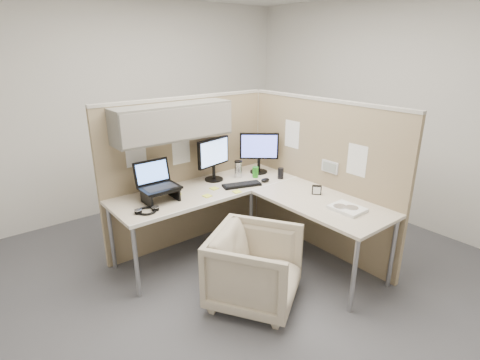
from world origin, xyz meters
TOP-DOWN VIEW (x-y plane):
  - ground at (0.00, 0.00)m, footprint 4.50×4.50m
  - partition_back at (-0.22, 0.83)m, footprint 2.00×0.36m
  - partition_right at (0.90, -0.07)m, footprint 0.07×2.03m
  - desk at (0.12, 0.13)m, footprint 2.00×1.98m
  - office_chair at (-0.28, -0.44)m, footprint 0.95×0.94m
  - monitor_left at (0.09, 0.69)m, footprint 0.44×0.20m
  - monitor_right at (0.64, 0.58)m, footprint 0.36×0.31m
  - laptop_station at (-0.65, 0.54)m, footprint 0.36×0.30m
  - keyboard at (0.21, 0.35)m, footprint 0.42×0.25m
  - mouse at (0.49, 0.30)m, footprint 0.12×0.08m
  - travel_mug at (0.36, 0.60)m, footprint 0.09×0.09m
  - soda_can_green at (0.69, 0.27)m, footprint 0.07×0.07m
  - soda_can_silver at (0.50, 0.48)m, footprint 0.07×0.07m
  - sticky_note_b at (0.06, 0.25)m, footprint 0.08×0.08m
  - sticky_note_a at (-0.24, 0.34)m, footprint 0.08×0.08m
  - sticky_note_c at (-0.45, 0.57)m, footprint 0.09×0.09m
  - sticky_note_d at (-0.07, 0.47)m, footprint 0.08×0.08m
  - headphones at (-0.86, 0.37)m, footprint 0.21×0.21m
  - paper_stack at (0.56, -0.71)m, footprint 0.23×0.29m
  - desk_clock at (0.64, -0.29)m, footprint 0.09×0.09m

SIDE VIEW (x-z plane):
  - ground at x=0.00m, z-range 0.00..0.00m
  - office_chair at x=-0.28m, z-range 0.00..0.73m
  - desk at x=0.12m, z-range 0.32..1.05m
  - sticky_note_b at x=0.06m, z-range 0.73..0.74m
  - sticky_note_a at x=-0.24m, z-range 0.73..0.74m
  - sticky_note_c at x=-0.45m, z-range 0.73..0.74m
  - sticky_note_d at x=-0.07m, z-range 0.73..0.74m
  - keyboard at x=0.21m, z-range 0.73..0.75m
  - headphones at x=-0.86m, z-range 0.73..0.76m
  - paper_stack at x=0.56m, z-range 0.73..0.76m
  - mouse at x=0.49m, z-range 0.73..0.77m
  - desk_clock at x=0.64m, z-range 0.73..0.82m
  - soda_can_green at x=0.69m, z-range 0.73..0.85m
  - soda_can_silver at x=0.50m, z-range 0.73..0.85m
  - partition_right at x=0.90m, z-range 0.00..1.63m
  - travel_mug at x=0.36m, z-range 0.73..0.92m
  - laptop_station at x=-0.65m, z-range 0.69..1.06m
  - monitor_left at x=0.09m, z-range 0.77..1.24m
  - monitor_right at x=0.64m, z-range 0.77..1.24m
  - partition_back at x=-0.22m, z-range 0.28..1.91m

